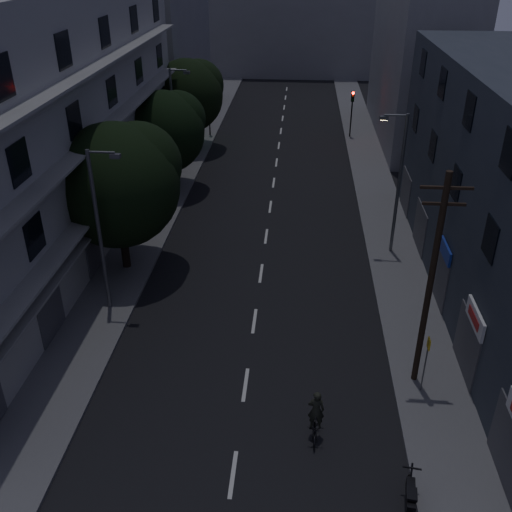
# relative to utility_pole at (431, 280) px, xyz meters

# --- Properties ---
(ground) EXTENTS (160.00, 160.00, 0.00)m
(ground) POSITION_rel_utility_pole_xyz_m (-6.90, 17.73, -4.87)
(ground) COLOR black
(ground) RESTS_ON ground
(sidewalk_left) EXTENTS (3.00, 90.00, 0.15)m
(sidewalk_left) POSITION_rel_utility_pole_xyz_m (-14.40, 17.73, -4.79)
(sidewalk_left) COLOR #565659
(sidewalk_left) RESTS_ON ground
(sidewalk_right) EXTENTS (3.00, 90.00, 0.15)m
(sidewalk_right) POSITION_rel_utility_pole_xyz_m (0.60, 17.73, -4.79)
(sidewalk_right) COLOR #565659
(sidewalk_right) RESTS_ON ground
(lane_markings) EXTENTS (0.15, 60.50, 0.01)m
(lane_markings) POSITION_rel_utility_pole_xyz_m (-6.90, 23.98, -4.86)
(lane_markings) COLOR beige
(lane_markings) RESTS_ON ground
(building_left) EXTENTS (7.00, 36.00, 14.00)m
(building_left) POSITION_rel_utility_pole_xyz_m (-18.87, 10.73, 2.13)
(building_left) COLOR #9E9E99
(building_left) RESTS_ON ground
(building_far_left) EXTENTS (6.00, 20.00, 16.00)m
(building_far_left) POSITION_rel_utility_pole_xyz_m (-18.90, 40.73, 3.13)
(building_far_left) COLOR slate
(building_far_left) RESTS_ON ground
(building_far_right) EXTENTS (6.00, 20.00, 13.00)m
(building_far_right) POSITION_rel_utility_pole_xyz_m (5.10, 34.73, 1.63)
(building_far_right) COLOR slate
(building_far_right) RESTS_ON ground
(building_far_end) EXTENTS (24.00, 8.00, 10.00)m
(building_far_end) POSITION_rel_utility_pole_xyz_m (-6.90, 62.73, 0.13)
(building_far_end) COLOR slate
(building_far_end) RESTS_ON ground
(tree_near) EXTENTS (6.50, 6.50, 8.02)m
(tree_near) POSITION_rel_utility_pole_xyz_m (-14.28, 8.27, 0.30)
(tree_near) COLOR black
(tree_near) RESTS_ON sidewalk_left
(tree_mid) EXTENTS (5.70, 5.70, 7.01)m
(tree_mid) POSITION_rel_utility_pole_xyz_m (-14.45, 19.77, -0.34)
(tree_mid) COLOR black
(tree_mid) RESTS_ON sidewalk_left
(tree_far) EXTENTS (6.05, 6.05, 7.48)m
(tree_far) POSITION_rel_utility_pole_xyz_m (-14.56, 29.20, -0.03)
(tree_far) COLOR black
(tree_far) RESTS_ON sidewalk_left
(traffic_signal_far_right) EXTENTS (0.28, 0.37, 4.10)m
(traffic_signal_far_right) POSITION_rel_utility_pole_xyz_m (-0.46, 33.46, -1.77)
(traffic_signal_far_right) COLOR black
(traffic_signal_far_right) RESTS_ON sidewalk_right
(traffic_signal_far_left) EXTENTS (0.28, 0.37, 4.10)m
(traffic_signal_far_left) POSITION_rel_utility_pole_xyz_m (-13.43, 33.04, -1.77)
(traffic_signal_far_left) COLOR black
(traffic_signal_far_left) RESTS_ON sidewalk_left
(street_lamp_left_near) EXTENTS (1.51, 0.25, 8.00)m
(street_lamp_left_near) POSITION_rel_utility_pole_xyz_m (-13.96, 4.21, -0.27)
(street_lamp_left_near) COLOR slate
(street_lamp_left_near) RESTS_ON sidewalk_left
(street_lamp_right) EXTENTS (1.51, 0.25, 8.00)m
(street_lamp_right) POSITION_rel_utility_pole_xyz_m (0.34, 11.21, -0.27)
(street_lamp_right) COLOR #565A5D
(street_lamp_right) RESTS_ON sidewalk_right
(street_lamp_left_far) EXTENTS (1.51, 0.25, 8.00)m
(street_lamp_left_far) POSITION_rel_utility_pole_xyz_m (-14.22, 22.12, -0.27)
(street_lamp_left_far) COLOR #585B60
(street_lamp_left_far) RESTS_ON sidewalk_left
(utility_pole) EXTENTS (1.80, 0.24, 9.00)m
(utility_pole) POSITION_rel_utility_pole_xyz_m (0.00, 0.00, 0.00)
(utility_pole) COLOR black
(utility_pole) RESTS_ON sidewalk_right
(bus_stop_sign) EXTENTS (0.06, 0.35, 2.52)m
(bus_stop_sign) POSITION_rel_utility_pole_xyz_m (0.15, -0.68, -2.98)
(bus_stop_sign) COLOR #595B60
(bus_stop_sign) RESTS_ON sidewalk_right
(motorcycle) EXTENTS (0.61, 2.05, 1.31)m
(motorcycle) POSITION_rel_utility_pole_xyz_m (-1.17, -6.21, -4.35)
(motorcycle) COLOR black
(motorcycle) RESTS_ON ground
(cyclist) EXTENTS (0.61, 1.65, 2.08)m
(cyclist) POSITION_rel_utility_pole_xyz_m (-4.11, -3.30, -4.17)
(cyclist) COLOR black
(cyclist) RESTS_ON ground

